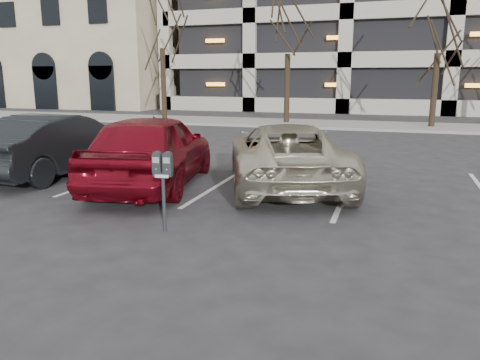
% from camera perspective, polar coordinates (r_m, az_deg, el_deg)
% --- Properties ---
extents(ground, '(140.00, 140.00, 0.00)m').
position_cam_1_polar(ground, '(8.52, 2.04, -3.84)').
color(ground, '#28282B').
rests_on(ground, ground).
extents(sidewalk, '(80.00, 4.00, 0.12)m').
position_cam_1_polar(sidewalk, '(24.09, 12.70, 6.58)').
color(sidewalk, gray).
rests_on(sidewalk, ground).
extents(stall_lines, '(16.90, 5.20, 0.00)m').
position_cam_1_polar(stall_lines, '(11.06, -1.64, -0.00)').
color(stall_lines, silver).
rests_on(stall_lines, ground).
extents(office_building, '(26.00, 16.20, 15.00)m').
position_cam_1_polar(office_building, '(48.67, -21.57, 17.61)').
color(office_building, gray).
rests_on(office_building, ground).
extents(tree_a, '(3.85, 3.85, 8.75)m').
position_cam_1_polar(tree_a, '(27.11, -9.64, 20.61)').
color(tree_a, black).
rests_on(tree_a, ground).
extents(tree_b, '(3.46, 3.46, 7.86)m').
position_cam_1_polar(tree_b, '(24.66, 5.96, 20.03)').
color(tree_b, black).
rests_on(tree_b, ground).
extents(tree_c, '(3.39, 3.39, 7.71)m').
position_cam_1_polar(tree_c, '(24.14, 23.39, 19.03)').
color(tree_c, black).
rests_on(tree_c, ground).
extents(parking_meter, '(0.33, 0.16, 1.25)m').
position_cam_1_polar(parking_meter, '(7.30, -9.39, 0.99)').
color(parking_meter, black).
rests_on(parking_meter, ground).
extents(suv_silver, '(3.89, 5.55, 1.41)m').
position_cam_1_polar(suv_silver, '(10.36, 5.63, 3.02)').
color(suv_silver, beige).
rests_on(suv_silver, ground).
extents(car_red, '(2.84, 5.13, 1.65)m').
position_cam_1_polar(car_red, '(10.49, -10.67, 3.66)').
color(car_red, maroon).
rests_on(car_red, ground).
extents(car_dark, '(1.90, 4.68, 1.51)m').
position_cam_1_polar(car_dark, '(12.45, -21.09, 4.07)').
color(car_dark, black).
rests_on(car_dark, ground).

